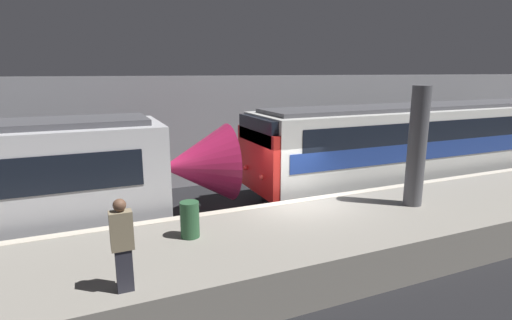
{
  "coord_description": "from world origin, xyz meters",
  "views": [
    {
      "loc": [
        -5.68,
        -10.05,
        4.85
      ],
      "look_at": [
        -0.95,
        0.82,
        2.2
      ],
      "focal_mm": 28.0,
      "sensor_mm": 36.0,
      "label": 1
    }
  ],
  "objects_px": {
    "person_waiting": "(122,243)",
    "trash_bin": "(190,220)",
    "train_boxy": "(421,146)",
    "support_pillar_near": "(417,147)"
  },
  "relations": [
    {
      "from": "person_waiting",
      "to": "trash_bin",
      "type": "bearing_deg",
      "value": 48.22
    },
    {
      "from": "train_boxy",
      "to": "person_waiting",
      "type": "height_order",
      "value": "train_boxy"
    },
    {
      "from": "support_pillar_near",
      "to": "trash_bin",
      "type": "bearing_deg",
      "value": 177.35
    },
    {
      "from": "support_pillar_near",
      "to": "train_boxy",
      "type": "xyz_separation_m",
      "value": [
        4.13,
        3.8,
        -0.94
      ]
    },
    {
      "from": "train_boxy",
      "to": "trash_bin",
      "type": "relative_size",
      "value": 17.73
    },
    {
      "from": "train_boxy",
      "to": "person_waiting",
      "type": "xyz_separation_m",
      "value": [
        -12.25,
        -5.32,
        0.13
      ]
    },
    {
      "from": "train_boxy",
      "to": "trash_bin",
      "type": "xyz_separation_m",
      "value": [
        -10.62,
        -3.5,
        -0.34
      ]
    },
    {
      "from": "trash_bin",
      "to": "train_boxy",
      "type": "bearing_deg",
      "value": 18.23
    },
    {
      "from": "support_pillar_near",
      "to": "trash_bin",
      "type": "height_order",
      "value": "support_pillar_near"
    },
    {
      "from": "support_pillar_near",
      "to": "person_waiting",
      "type": "distance_m",
      "value": 8.3
    }
  ]
}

